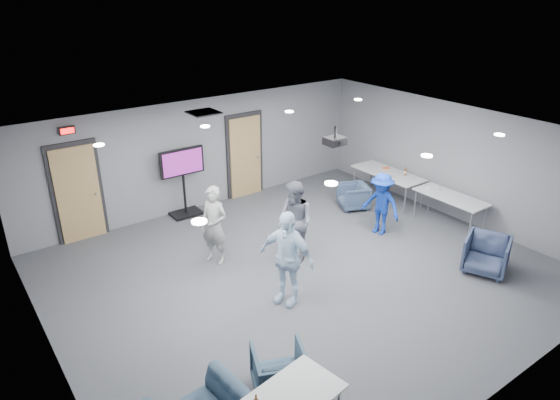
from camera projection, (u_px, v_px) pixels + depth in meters
floor at (303, 272)px, 9.72m from camera, size 9.00×9.00×0.00m
ceiling at (306, 139)px, 8.63m from camera, size 9.00×9.00×0.00m
wall_back at (202, 154)px, 12.14m from camera, size 9.00×0.02×2.70m
wall_front at (504, 318)px, 6.21m from camera, size 9.00×0.02×2.70m
wall_left at (44, 291)px, 6.75m from camera, size 0.02×8.00×2.70m
wall_right at (455, 162)px, 11.60m from camera, size 0.02×8.00×2.70m
door_left at (78, 193)px, 10.60m from camera, size 1.06×0.17×2.24m
door_right at (245, 156)px, 12.86m from camera, size 1.06×0.17×2.24m
exit_sign at (67, 131)px, 10.03m from camera, size 0.32×0.08×0.16m
hvac_diffuser at (204, 112)px, 10.44m from camera, size 0.60×0.60×0.03m
downlights at (306, 140)px, 8.64m from camera, size 6.18×3.78×0.02m
person_a at (214, 225)px, 9.80m from camera, size 0.61×0.70×1.61m
person_b at (295, 222)px, 9.89m from camera, size 0.63×0.81×1.66m
person_c at (287, 258)px, 8.51m from camera, size 0.80×1.11×1.74m
person_d at (381, 204)px, 10.97m from camera, size 0.71×1.01×1.42m
chair_right_a at (353, 196)px, 12.37m from camera, size 0.89×0.88×0.62m
chair_right_c at (486, 254)px, 9.62m from camera, size 1.06×1.04×0.73m
chair_front_a at (279, 371)px, 6.80m from camera, size 0.93×0.94×0.66m
table_right_a at (388, 174)px, 12.74m from camera, size 0.80×1.92×0.73m
table_right_b at (451, 198)px, 11.34m from camera, size 0.70×1.67×0.73m
bottle_right at (405, 172)px, 12.52m from camera, size 0.06×0.06×0.24m
snack_box at (386, 168)px, 12.98m from camera, size 0.20×0.16×0.04m
wrapper at (432, 188)px, 11.70m from camera, size 0.29×0.25×0.06m
tv_stand at (183, 178)px, 11.76m from camera, size 1.09×0.52×1.67m
projector at (335, 141)px, 9.54m from camera, size 0.37×0.36×0.36m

